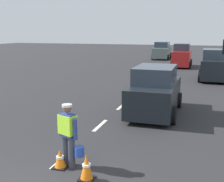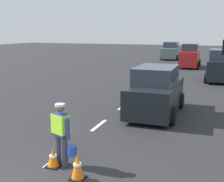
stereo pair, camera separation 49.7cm
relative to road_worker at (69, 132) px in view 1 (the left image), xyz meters
The scene contains 9 objects.
ground_plane 18.70m from the road_worker, 91.10° to the left, with size 96.00×96.00×0.00m, color #28282B.
lane_center_line 22.90m from the road_worker, 90.90° to the left, with size 0.14×46.40×0.01m.
road_worker is the anchor object (origin of this frame).
traffic_cone_near 1.07m from the road_worker, 36.90° to the right, with size 0.36×0.36×0.64m.
traffic_cone_far 0.73m from the road_worker, 139.76° to the right, with size 0.36×0.36×0.50m.
car_parked_far 15.88m from the road_worker, 75.67° to the left, with size 2.09×3.86×2.22m.
car_outgoing_ahead 5.83m from the road_worker, 77.09° to the left, with size 2.05×4.24×2.04m.
car_oncoming_third 30.41m from the road_worker, 93.49° to the left, with size 2.09×4.39×2.11m.
car_outgoing_far 22.71m from the road_worker, 87.13° to the left, with size 1.87×4.01×2.27m.
Camera 1 is at (3.57, -4.16, 3.50)m, focal length 46.96 mm.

